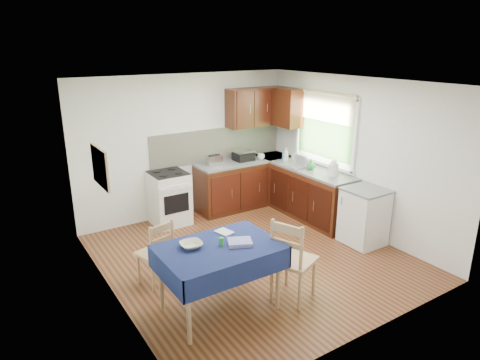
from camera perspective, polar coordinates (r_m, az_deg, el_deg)
floor at (r=6.37m, az=1.66°, el=-10.16°), size 4.20×4.20×0.00m
ceiling at (r=5.65m, az=1.89°, el=12.86°), size 4.00×4.20×0.02m
wall_back at (r=7.65m, az=-7.20°, el=4.56°), size 4.00×0.02×2.50m
wall_front at (r=4.43m, az=17.42°, el=-6.14°), size 4.00×0.02×2.50m
wall_left at (r=5.09m, az=-17.18°, el=-2.98°), size 0.02×4.20×2.50m
wall_right at (r=7.17m, az=15.08°, el=3.19°), size 0.02×4.20×2.50m
base_cabinets at (r=7.87m, az=4.68°, el=-1.20°), size 1.90×2.30×0.86m
worktop_back at (r=7.99m, az=0.64°, el=2.53°), size 1.90×0.60×0.04m
worktop_right at (r=7.50m, az=9.66°, el=1.25°), size 0.60×1.70×0.04m
worktop_corner at (r=8.35m, az=4.37°, el=3.16°), size 0.60×0.60×0.04m
splashback at (r=7.94m, az=-2.91°, el=4.80°), size 2.70×0.02×0.60m
upper_cabinets at (r=8.06m, az=3.53°, el=9.68°), size 1.20×0.85×0.70m
stove at (r=7.41m, az=-9.43°, el=-2.36°), size 0.60×0.61×0.92m
window at (r=7.54m, az=11.25°, el=7.28°), size 0.04×1.48×1.26m
fridge at (r=6.86m, az=16.20°, el=-4.70°), size 0.58×0.60×0.89m
corkboard at (r=5.26m, az=-18.14°, el=1.63°), size 0.04×0.62×0.47m
dining_table at (r=4.89m, az=-2.77°, el=-9.92°), size 1.34×0.91×0.82m
chair_far at (r=5.60m, az=-11.02°, el=-9.27°), size 0.47×0.47×0.89m
chair_near at (r=5.19m, az=6.92°, el=-10.22°), size 0.61×0.61×1.06m
toaster at (r=7.62m, az=-3.47°, el=2.63°), size 0.27×0.16×0.20m
sandwich_press at (r=7.94m, az=0.45°, el=3.31°), size 0.34×0.29×0.20m
sauce_bottle at (r=7.92m, az=1.65°, el=3.28°), size 0.04×0.04×0.20m
yellow_packet at (r=8.09m, az=-0.13°, el=3.40°), size 0.12×0.10×0.14m
dish_rack at (r=7.67m, az=8.05°, el=2.04°), size 0.46×0.35×0.22m
kettle at (r=7.18m, az=12.35°, el=1.51°), size 0.16×0.16×0.27m
cup at (r=8.03m, az=2.83°, el=3.12°), size 0.17×0.17×0.10m
soap_bottle_a at (r=7.87m, az=6.11°, el=3.36°), size 0.14×0.14×0.27m
soap_bottle_b at (r=8.00m, az=5.93°, el=3.29°), size 0.12×0.12×0.19m
soap_bottle_c at (r=7.45m, az=9.42°, el=2.04°), size 0.15×0.15×0.18m
plate_bowl at (r=4.84m, az=-6.53°, el=-8.59°), size 0.27×0.27×0.06m
book at (r=5.12m, az=-2.73°, el=-7.19°), size 0.19×0.23×0.02m
spice_jar at (r=4.84m, az=-2.51°, el=-8.20°), size 0.05×0.05×0.10m
tea_towel at (r=4.88m, az=-0.03°, el=-8.30°), size 0.33×0.30×0.05m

